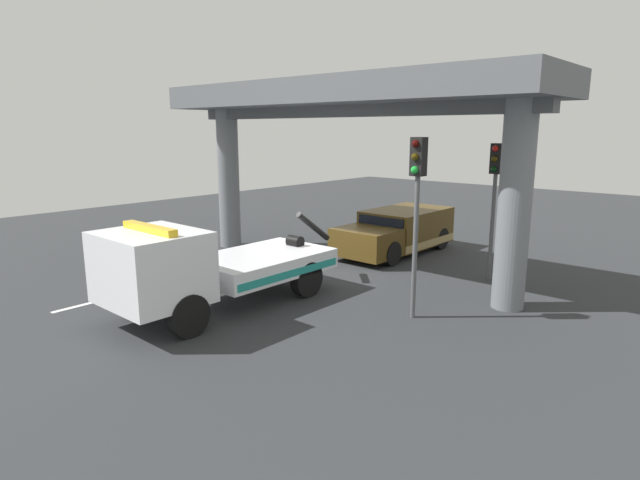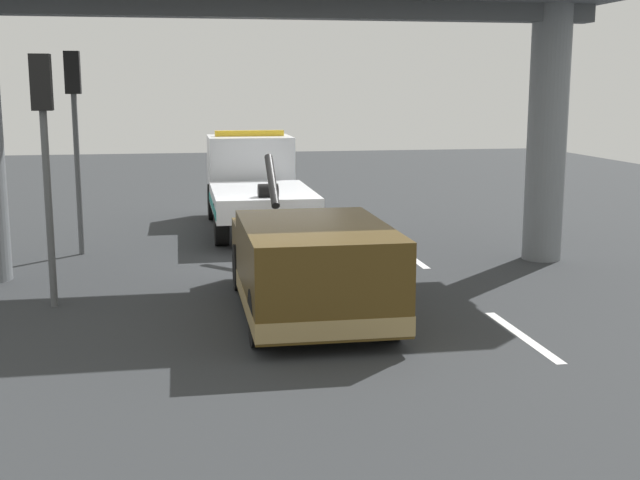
{
  "view_description": "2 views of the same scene",
  "coord_description": "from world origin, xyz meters",
  "px_view_note": "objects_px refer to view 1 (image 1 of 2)",
  "views": [
    {
      "loc": [
        12.28,
        10.55,
        4.58
      ],
      "look_at": [
        0.7,
        0.41,
        1.31
      ],
      "focal_mm": 29.33,
      "sensor_mm": 36.0,
      "label": 1
    },
    {
      "loc": [
        -17.12,
        2.12,
        3.65
      ],
      "look_at": [
        -2.06,
        -0.57,
        0.81
      ],
      "focal_mm": 46.39,
      "sensor_mm": 36.0,
      "label": 2
    }
  ],
  "objects_px": {
    "tow_truck_white": "(203,267)",
    "towed_van_green": "(398,232)",
    "traffic_light_near": "(495,181)",
    "traffic_light_far": "(417,189)"
  },
  "relations": [
    {
      "from": "tow_truck_white",
      "to": "towed_van_green",
      "type": "height_order",
      "value": "tow_truck_white"
    },
    {
      "from": "traffic_light_near",
      "to": "traffic_light_far",
      "type": "distance_m",
      "value": 4.5
    },
    {
      "from": "traffic_light_near",
      "to": "traffic_light_far",
      "type": "relative_size",
      "value": 0.95
    },
    {
      "from": "towed_van_green",
      "to": "tow_truck_white",
      "type": "bearing_deg",
      "value": -0.03
    },
    {
      "from": "towed_van_green",
      "to": "traffic_light_far",
      "type": "xyz_separation_m",
      "value": [
        5.78,
        4.17,
        2.43
      ]
    },
    {
      "from": "towed_van_green",
      "to": "traffic_light_far",
      "type": "bearing_deg",
      "value": 35.79
    },
    {
      "from": "traffic_light_near",
      "to": "towed_van_green",
      "type": "bearing_deg",
      "value": -107.11
    },
    {
      "from": "towed_van_green",
      "to": "traffic_light_far",
      "type": "height_order",
      "value": "traffic_light_far"
    },
    {
      "from": "tow_truck_white",
      "to": "traffic_light_near",
      "type": "xyz_separation_m",
      "value": [
        -7.67,
        4.17,
        1.85
      ]
    },
    {
      "from": "tow_truck_white",
      "to": "towed_van_green",
      "type": "xyz_separation_m",
      "value": [
        -8.96,
        0.0,
        -0.42
      ]
    }
  ]
}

